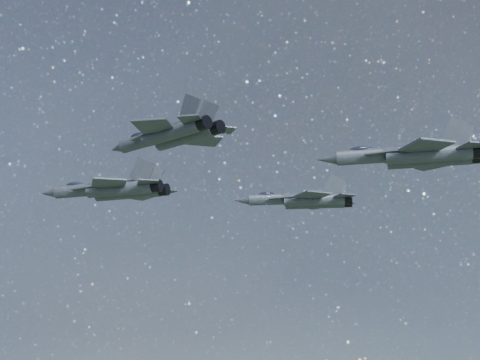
% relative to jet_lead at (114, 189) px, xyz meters
% --- Properties ---
extents(jet_lead, '(19.95, 14.07, 5.05)m').
position_rel_jet_lead_xyz_m(jet_lead, '(0.00, 0.00, 0.00)').
color(jet_lead, '#373D45').
extents(jet_left, '(17.41, 11.82, 4.38)m').
position_rel_jet_lead_xyz_m(jet_left, '(23.05, 12.69, -0.86)').
color(jet_left, '#373D45').
extents(jet_right, '(16.27, 10.87, 4.12)m').
position_rel_jet_lead_xyz_m(jet_right, '(19.69, -20.73, -0.60)').
color(jet_right, '#373D45').
extents(jet_slot, '(18.75, 13.02, 4.71)m').
position_rel_jet_lead_xyz_m(jet_slot, '(41.25, -5.20, -1.06)').
color(jet_slot, '#373D45').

